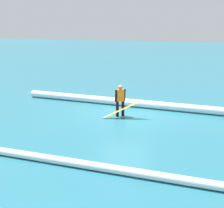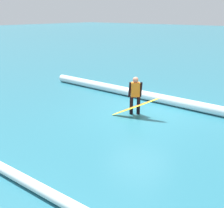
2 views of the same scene
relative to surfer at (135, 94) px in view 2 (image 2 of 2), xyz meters
The scene contains 4 objects.
ground_plane 0.89m from the surfer, 124.22° to the right, with size 166.90×166.90×0.00m, color #246677.
surfer is the anchor object (origin of this frame).
surfboard 0.54m from the surfer, 130.17° to the left, with size 1.84×1.01×0.92m.
wave_crest_foreground 2.34m from the surfer, 120.81° to the right, with size 0.40×0.40×15.21m, color white.
Camera 2 is at (-5.52, 8.49, 3.83)m, focal length 42.72 mm.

